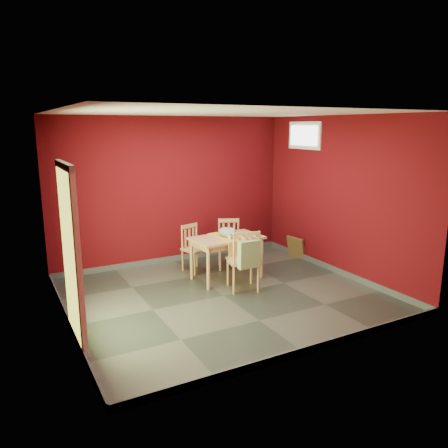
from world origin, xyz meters
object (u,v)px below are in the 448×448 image
chair_far_left (194,247)px  picture_frame (296,247)px  dining_table (227,242)px  chair_near (244,259)px  cat (227,230)px  tote_bag (249,254)px  chair_far_right (229,243)px

chair_far_left → picture_frame: 2.10m
chair_far_left → dining_table: bearing=-65.1°
chair_near → cat: 0.68m
tote_bag → cat: size_ratio=1.11×
chair_far_left → picture_frame: size_ratio=1.95×
cat → picture_frame: size_ratio=1.03×
tote_bag → cat: 0.84m
chair_far_left → chair_far_right: bearing=-10.9°
chair_far_left → picture_frame: bearing=-6.2°
dining_table → cat: size_ratio=2.74×
chair_far_left → cat: 0.82m
chair_far_left → chair_far_right: chair_far_right is taller
dining_table → chair_far_right: bearing=57.1°
dining_table → tote_bag: (-0.06, -0.81, 0.01)m
cat → picture_frame: cat is taller
dining_table → chair_far_left: chair_far_left is taller
chair_far_right → tote_bag: size_ratio=1.80×
picture_frame → chair_far_left: bearing=173.8°
dining_table → chair_far_left: (-0.30, 0.65, -0.21)m
chair_far_right → chair_near: (-0.36, -1.11, 0.05)m
tote_bag → cat: bearing=85.4°
chair_far_right → picture_frame: bearing=-4.1°
tote_bag → picture_frame: size_ratio=1.15×
chair_far_right → tote_bag: (-0.40, -1.33, 0.20)m
dining_table → picture_frame: dining_table is taller
chair_far_left → chair_near: 1.27m
tote_bag → picture_frame: 2.26m
chair_far_right → cat: (-0.33, -0.52, 0.38)m
chair_near → picture_frame: size_ratio=2.30×
chair_far_right → tote_bag: bearing=-106.6°
chair_far_left → chair_far_right: 0.66m
chair_near → cat: (0.03, 0.60, 0.33)m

